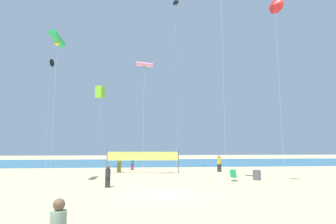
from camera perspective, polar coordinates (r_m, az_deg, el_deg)
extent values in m
plane|color=#D1BC89|center=(16.12, -1.03, -17.50)|extent=(120.00, 120.00, 0.00)
cube|color=teal|center=(44.84, -3.58, -10.86)|extent=(120.00, 20.00, 0.01)
cylinder|color=#99B28C|center=(7.10, -22.77, -21.58)|extent=(0.37, 0.37, 0.62)
sphere|color=brown|center=(7.00, -22.58, -18.05)|extent=(0.28, 0.28, 0.28)
cube|color=#2D2D33|center=(29.71, 11.08, -11.83)|extent=(0.40, 0.24, 0.83)
cylinder|color=gold|center=(29.66, 11.05, -10.37)|extent=(0.42, 0.42, 0.68)
sphere|color=tan|center=(29.64, 11.02, -9.42)|extent=(0.31, 0.31, 0.31)
cube|color=#7A3872|center=(31.30, -7.77, -11.73)|extent=(0.36, 0.21, 0.74)
cylinder|color=#19727A|center=(31.25, -7.75, -10.49)|extent=(0.37, 0.37, 0.61)
sphere|color=tan|center=(31.23, -7.73, -9.68)|extent=(0.27, 0.27, 0.27)
cube|color=#2D2D33|center=(19.04, -12.98, -14.67)|extent=(0.33, 0.20, 0.70)
cylinder|color=#2D2D33|center=(18.97, -12.92, -12.76)|extent=(0.35, 0.35, 0.57)
sphere|color=brown|center=(18.93, -12.89, -11.51)|extent=(0.26, 0.26, 0.26)
cube|color=olive|center=(29.00, -10.58, -11.95)|extent=(0.40, 0.24, 0.83)
cylinder|color=olive|center=(28.95, -10.55, -10.46)|extent=(0.42, 0.42, 0.69)
sphere|color=tan|center=(28.92, -10.53, -9.47)|extent=(0.31, 0.31, 0.31)
cube|color=#1E8C4C|center=(22.41, 14.24, -13.55)|extent=(0.52, 0.48, 0.03)
cube|color=#1E8C4C|center=(22.65, 13.97, -12.77)|extent=(0.52, 0.23, 0.57)
cylinder|color=silver|center=(22.29, 14.37, -13.99)|extent=(0.03, 0.03, 0.32)
cylinder|color=silver|center=(22.56, 14.13, -13.91)|extent=(0.03, 0.03, 0.32)
cylinder|color=#595960|center=(23.64, 18.73, -12.84)|extent=(0.64, 0.64, 0.81)
cylinder|color=#4C4C51|center=(28.62, -13.13, -10.38)|extent=(0.08, 0.08, 2.40)
cylinder|color=#4C4C51|center=(28.10, 2.25, -10.62)|extent=(0.08, 0.08, 2.40)
cube|color=#EAE566|center=(28.08, -5.50, -9.52)|extent=(7.47, 0.48, 0.90)
cube|color=white|center=(22.36, 11.49, -14.09)|extent=(0.36, 0.18, 0.29)
cylinder|color=silver|center=(36.94, -24.62, -0.46)|extent=(0.01, 0.01, 13.59)
cone|color=black|center=(38.26, -24.08, 9.70)|extent=(0.55, 1.04, 1.00)
cylinder|color=silver|center=(20.76, 23.08, 4.03)|extent=(0.01, 0.01, 13.43)
cone|color=red|center=(22.97, 22.20, 20.70)|extent=(0.96, 1.20, 1.19)
cylinder|color=silver|center=(32.11, 1.76, 6.35)|extent=(0.01, 0.01, 20.80)
ellipsoid|color=black|center=(36.00, 1.69, 22.66)|extent=(0.97, 1.77, 0.98)
cube|color=blue|center=(36.12, 1.69, 22.99)|extent=(0.32, 0.06, 0.40)
cylinder|color=silver|center=(20.80, 11.81, 11.24)|extent=(0.01, 0.01, 18.81)
cylinder|color=silver|center=(22.00, -23.63, 0.61)|extent=(0.01, 0.01, 11.28)
cylinder|color=green|center=(23.38, -22.91, 14.44)|extent=(0.60, 2.34, 0.57)
sphere|color=yellow|center=(23.25, -22.96, 13.55)|extent=(0.34, 0.34, 0.34)
cylinder|color=silver|center=(34.93, -14.77, -3.67)|extent=(0.01, 0.01, 9.78)
cube|color=#8CD833|center=(35.54, -14.52, 4.22)|extent=(1.23, 1.23, 1.50)
cylinder|color=silver|center=(24.58, -5.32, -1.56)|extent=(0.01, 0.01, 10.56)
cylinder|color=pink|center=(25.64, -5.18, 10.26)|extent=(1.65, 0.85, 0.41)
sphere|color=green|center=(25.55, -5.18, 9.61)|extent=(0.25, 0.25, 0.25)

